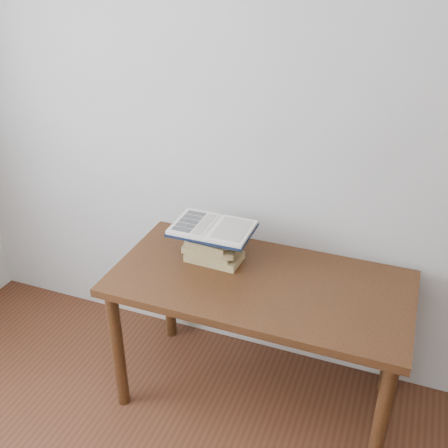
% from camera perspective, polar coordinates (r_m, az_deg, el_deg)
% --- Properties ---
extents(desk, '(1.32, 0.66, 0.71)m').
position_cam_1_polar(desk, '(2.39, 3.84, -8.06)').
color(desk, '#4D2913').
rests_on(desk, ground).
extents(book_stack, '(0.27, 0.20, 0.15)m').
position_cam_1_polar(book_stack, '(2.42, -1.21, -2.47)').
color(book_stack, '#99794F').
rests_on(book_stack, desk).
extents(open_book, '(0.37, 0.26, 0.03)m').
position_cam_1_polar(open_book, '(2.39, -1.25, -0.46)').
color(open_book, black).
rests_on(open_book, book_stack).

